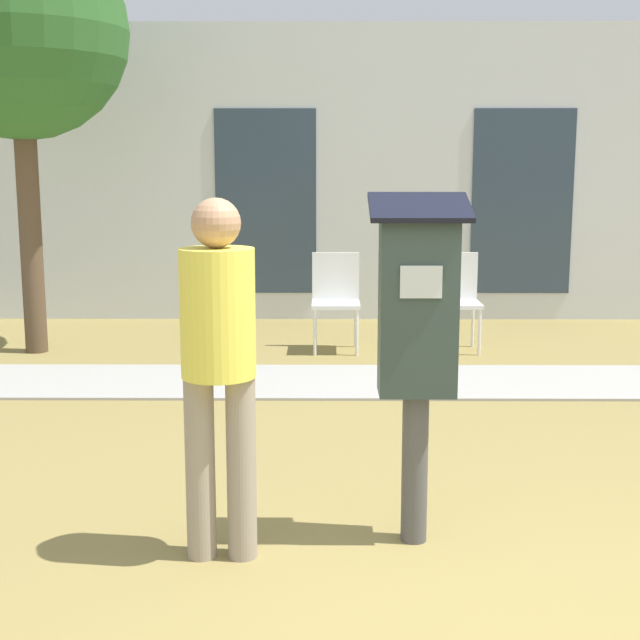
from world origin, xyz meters
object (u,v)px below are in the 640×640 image
object	(u,v)px
outdoor_chair_middle	(455,293)
parking_meter	(417,324)
person_standing	(219,351)
outdoor_chair_left	(336,293)

from	to	relation	value
outdoor_chair_middle	parking_meter	bearing A→B (deg)	-83.58
person_standing	outdoor_chair_middle	world-z (taller)	person_standing
outdoor_chair_middle	person_standing	bearing A→B (deg)	-93.40
outdoor_chair_middle	outdoor_chair_left	bearing A→B (deg)	-162.26
parking_meter	person_standing	xyz separation A→B (m)	(-0.86, -0.18, -0.09)
parking_meter	outdoor_chair_middle	distance (m)	4.41
parking_meter	outdoor_chair_middle	world-z (taller)	parking_meter
parking_meter	outdoor_chair_middle	xyz separation A→B (m)	(0.79, 4.31, -0.49)
person_standing	outdoor_chair_left	world-z (taller)	person_standing
outdoor_chair_left	outdoor_chair_middle	size ratio (longest dim) A/B	1.00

